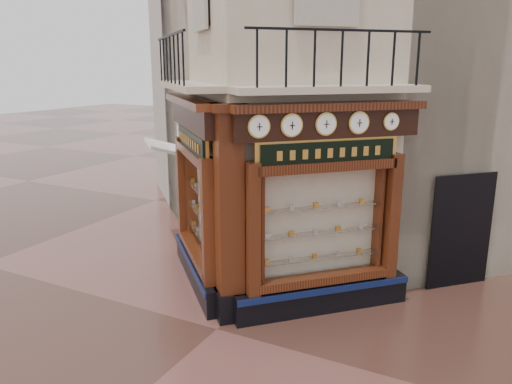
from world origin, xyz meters
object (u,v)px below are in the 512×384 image
Objects in this scene: clock_c at (326,124)px; awning at (171,244)px; corner_pilaster at (229,218)px; clock_b at (292,125)px; clock_a at (259,127)px; signboard_right at (328,152)px; clock_e at (391,121)px; signboard_left at (192,141)px; clock_d at (359,123)px.

clock_c is 0.25× the size of awning.
clock_b is at bearing -23.27° from corner_pilaster.
signboard_right is at bearing 4.73° from clock_a.
awning is (-5.78, 0.95, -3.62)m from clock_e.
signboard_left is (-1.46, 1.01, 1.15)m from corner_pilaster.
corner_pilaster is 3.39m from clock_e.
clock_a is 1.21m from clock_c.
signboard_left reaches higher than signboard_right.
clock_e is (2.36, 1.76, 1.67)m from corner_pilaster.
clock_b is at bearing -162.58° from awning.
signboard_left reaches higher than awning.
clock_a is at bearing 180.00° from clock_c.
clock_d is at bearing 0.00° from clock_a.
clock_d is 0.25× the size of awning.
signboard_right is (1.46, 1.01, 1.15)m from corner_pilaster.
clock_b is 0.63m from clock_c.
clock_e is 6.88m from awning.
clock_b reaches higher than signboard_left.
clock_d reaches higher than clock_a.
clock_c reaches higher than signboard_left.
clock_d is 6.59m from awning.
clock_a is 0.98× the size of clock_b.
corner_pilaster is at bearing 165.30° from clock_c.
signboard_left is at bearing 131.76° from clock_c.
awning is at bearing 114.09° from clock_c.
clock_d reaches higher than clock_e.
clock_c is at bearing -155.91° from awning.
corner_pilaster is at bearing 156.73° from clock_b.
clock_c reaches higher than clock_e.
corner_pilaster is 1.78m from clock_a.
awning is (-5.32, 1.41, -3.62)m from clock_d.
clock_a is 0.97× the size of clock_c.
corner_pilaster is at bearing -169.75° from signboard_left.
signboard_left is (-3.82, -0.74, -0.52)m from clock_e.
corner_pilaster is 10.14× the size of clock_a.
clock_c is 0.20× the size of signboard_right.
clock_e is at bearing 0.00° from clock_a.
clock_e is (1.36, 1.36, 0.00)m from clock_b.
clock_e is (0.91, 0.91, -0.00)m from clock_c.
corner_pilaster is at bearing -173.41° from awning.
clock_e is at bearing 0.00° from clock_c.
clock_a is at bearing -169.13° from awning.
clock_c and clock_d have the same top height.
signboard_left is (1.95, -1.69, 3.10)m from awning.
signboard_left is at bearing 146.02° from clock_e.
clock_e is (1.77, 1.77, -0.00)m from clock_a.
clock_d is 0.74m from signboard_right.
clock_a is (0.59, -0.01, 1.67)m from corner_pilaster.
clock_c is at bearing 0.00° from clock_b.
clock_b reaches higher than signboard_right.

